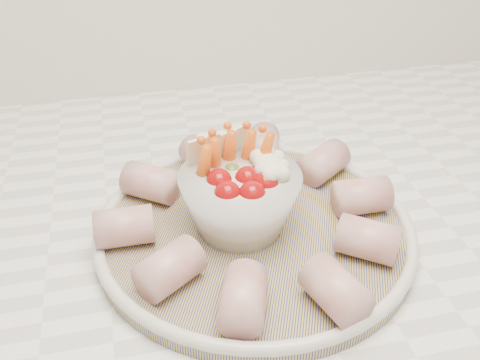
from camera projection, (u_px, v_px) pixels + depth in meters
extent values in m
cube|color=white|center=(355.00, 194.00, 0.63)|extent=(2.04, 0.62, 0.04)
cylinder|color=navy|center=(254.00, 231.00, 0.53)|extent=(0.41, 0.41, 0.01)
torus|color=silver|center=(254.00, 225.00, 0.52)|extent=(0.31, 0.31, 0.01)
sphere|color=#93090A|center=(227.00, 194.00, 0.47)|extent=(0.02, 0.02, 0.02)
sphere|color=#93090A|center=(252.00, 194.00, 0.47)|extent=(0.02, 0.02, 0.02)
sphere|color=#93090A|center=(266.00, 184.00, 0.48)|extent=(0.02, 0.02, 0.02)
sphere|color=#93090A|center=(219.00, 182.00, 0.48)|extent=(0.02, 0.02, 0.02)
sphere|color=#93090A|center=(248.00, 179.00, 0.49)|extent=(0.02, 0.02, 0.02)
sphere|color=#93090A|center=(263.00, 173.00, 0.50)|extent=(0.02, 0.02, 0.02)
sphere|color=#4F6923|center=(232.00, 172.00, 0.50)|extent=(0.02, 0.02, 0.02)
cone|color=#DB5714|center=(214.00, 161.00, 0.50)|extent=(0.02, 0.03, 0.06)
cone|color=#DB5714|center=(229.00, 154.00, 0.51)|extent=(0.02, 0.03, 0.06)
cone|color=#DB5714|center=(248.00, 153.00, 0.51)|extent=(0.03, 0.03, 0.06)
cone|color=#DB5714|center=(204.00, 169.00, 0.49)|extent=(0.03, 0.03, 0.06)
cone|color=#DB5714|center=(264.00, 157.00, 0.51)|extent=(0.03, 0.03, 0.06)
sphere|color=white|center=(267.00, 166.00, 0.50)|extent=(0.03, 0.03, 0.03)
sphere|color=white|center=(273.00, 177.00, 0.49)|extent=(0.03, 0.03, 0.03)
cube|color=#F1E9BB|center=(216.00, 150.00, 0.51)|extent=(0.04, 0.01, 0.04)
cube|color=#F1E9BB|center=(234.00, 146.00, 0.52)|extent=(0.04, 0.03, 0.04)
cube|color=#F1E9BB|center=(205.00, 154.00, 0.51)|extent=(0.04, 0.02, 0.04)
cylinder|color=#AF5051|center=(361.00, 196.00, 0.53)|extent=(0.05, 0.04, 0.04)
cylinder|color=#AF5051|center=(324.00, 163.00, 0.59)|extent=(0.06, 0.06, 0.04)
cylinder|color=#AF5051|center=(263.00, 146.00, 0.62)|extent=(0.05, 0.06, 0.04)
cylinder|color=#AF5051|center=(203.00, 159.00, 0.59)|extent=(0.05, 0.06, 0.04)
cylinder|color=#AF5051|center=(151.00, 183.00, 0.55)|extent=(0.06, 0.06, 0.04)
cylinder|color=#AF5051|center=(124.00, 227.00, 0.49)|extent=(0.05, 0.04, 0.04)
cylinder|color=#AF5051|center=(169.00, 268.00, 0.45)|extent=(0.06, 0.06, 0.04)
cylinder|color=#AF5051|center=(243.00, 299.00, 0.42)|extent=(0.05, 0.06, 0.04)
cylinder|color=#AF5051|center=(336.00, 290.00, 0.42)|extent=(0.05, 0.06, 0.04)
cylinder|color=#AF5051|center=(368.00, 240.00, 0.48)|extent=(0.06, 0.06, 0.04)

